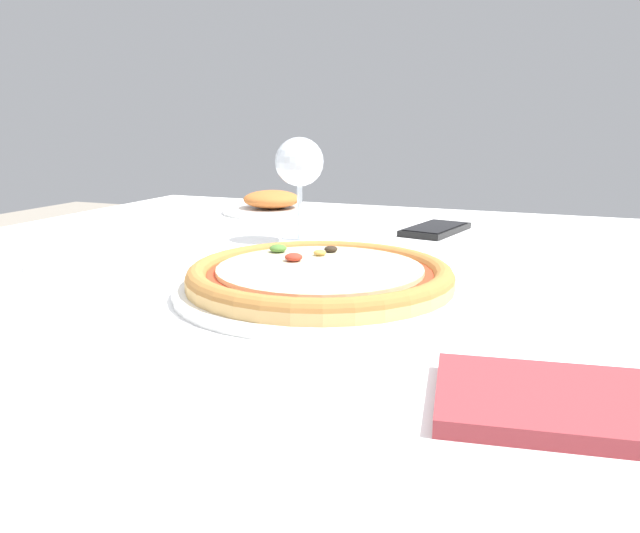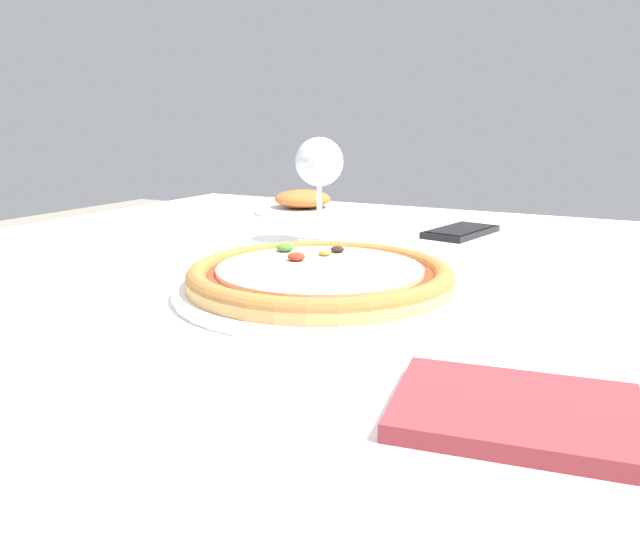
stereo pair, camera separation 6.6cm
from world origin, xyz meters
name	(u,v)px [view 1 (the left image)]	position (x,y,z in m)	size (l,w,h in m)	color
dining_table	(277,324)	(0.00, 0.00, 0.66)	(1.11, 1.13, 0.76)	brown
pizza_plate	(320,278)	(0.12, -0.14, 0.77)	(0.31, 0.31, 0.04)	white
fork	(3,274)	(-0.26, -0.20, 0.76)	(0.04, 0.17, 0.00)	silver
wine_glass_far_left	(299,166)	(-0.02, 0.12, 0.87)	(0.07, 0.07, 0.16)	silver
cell_phone	(435,229)	(0.16, 0.28, 0.76)	(0.10, 0.16, 0.01)	black
side_plate	(272,204)	(-0.19, 0.38, 0.77)	(0.19, 0.19, 0.05)	white
napkin_folded	(555,402)	(0.36, -0.34, 0.76)	(0.17, 0.13, 0.01)	#933338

